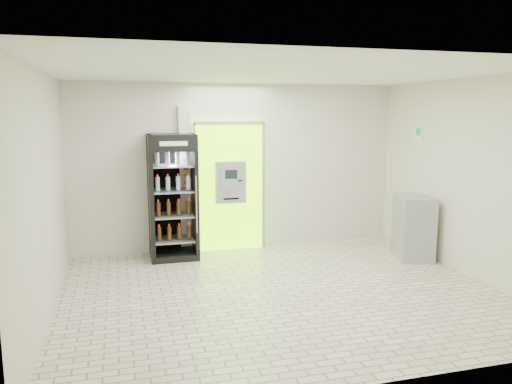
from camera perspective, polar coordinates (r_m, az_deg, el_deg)
name	(u,v)px	position (r m, az deg, el deg)	size (l,w,h in m)	color
ground	(281,292)	(7.11, 2.90, -11.38)	(6.00, 6.00, 0.00)	beige
room_shell	(282,161)	(6.69, 3.02, 3.57)	(6.00, 6.00, 6.00)	beige
atm_assembly	(229,186)	(9.03, -3.06, 0.71)	(1.30, 0.24, 2.33)	#82EF00
pillar	(186,180)	(8.92, -8.02, 1.36)	(0.22, 0.11, 2.60)	silver
beverage_cooler	(173,199)	(8.63, -9.49, -0.80)	(0.81, 0.76, 2.13)	black
steel_cabinet	(413,227)	(8.99, 17.55, -3.85)	(0.75, 0.92, 1.08)	#9A9CA1
exit_sign	(419,133)	(9.26, 18.11, 6.39)	(0.02, 0.22, 0.26)	white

